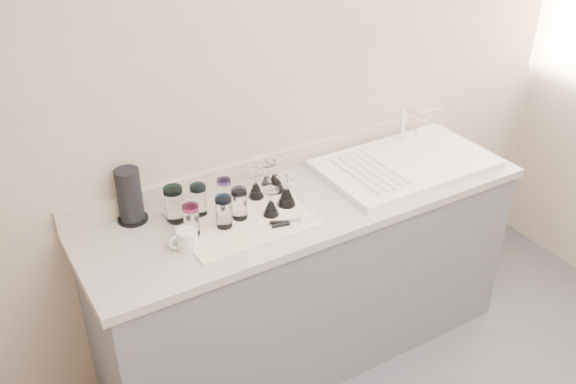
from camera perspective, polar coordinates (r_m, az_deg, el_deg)
room_envelope at (r=1.78m, az=23.46°, el=0.03°), size 3.54×3.50×2.52m
counter_unit at (r=3.11m, az=1.71°, el=-7.59°), size 2.06×0.62×0.90m
sink_unit at (r=3.14m, az=10.37°, el=2.51°), size 0.82×0.50×0.22m
dish_towel at (r=2.71m, az=-4.07°, el=-2.39°), size 0.55×0.42×0.01m
tumbler_teal at (r=2.68m, az=-10.09°, el=-1.09°), size 0.08×0.08×0.16m
tumbler_cyan at (r=2.72m, az=-7.94°, el=-0.68°), size 0.07×0.07×0.14m
tumbler_purple at (r=2.77m, az=-5.68°, el=0.00°), size 0.06×0.06×0.12m
tumbler_magenta at (r=2.60m, az=-8.59°, el=-2.45°), size 0.07×0.07×0.13m
tumbler_blue at (r=2.63m, az=-5.73°, el=-1.75°), size 0.07×0.07×0.14m
tumbler_lavender at (r=2.68m, az=-4.34°, el=-1.03°), size 0.07×0.07×0.14m
goblet_back_left at (r=2.83m, az=-2.87°, el=0.32°), size 0.07×0.07×0.13m
goblet_back_right at (r=2.87m, az=-1.17°, el=1.08°), size 0.09×0.09×0.16m
goblet_front_left at (r=2.70m, az=-1.53°, el=-1.27°), size 0.07×0.07×0.12m
goblet_front_right at (r=2.77m, az=-0.13°, el=-0.22°), size 0.08×0.08×0.15m
goblet_extra at (r=2.86m, az=-1.88°, el=0.92°), size 0.09×0.09×0.15m
can_opener at (r=2.66m, az=-0.17°, el=-2.76°), size 0.13×0.08×0.02m
white_mug at (r=2.54m, az=-9.00°, el=-4.23°), size 0.12×0.09×0.08m
paper_towel_roll at (r=2.72m, az=-13.89°, el=-0.36°), size 0.13×0.13×0.24m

